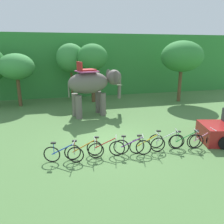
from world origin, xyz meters
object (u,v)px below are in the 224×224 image
(tree_left, at_px, (93,58))
(bike_white, at_px, (166,141))
(bike_orange, at_px, (84,151))
(bike_green, at_px, (186,141))
(tree_far_left, at_px, (71,58))
(elephant, at_px, (93,84))
(bike_blue, at_px, (64,154))
(bike_red, at_px, (106,148))
(tree_right, at_px, (16,67))
(tree_center, at_px, (182,57))
(bike_pink, at_px, (203,140))
(bike_yellow, at_px, (147,145))
(bike_purple, at_px, (132,147))

(tree_left, xyz_separation_m, bike_white, (1.76, -10.47, -3.46))
(bike_orange, xyz_separation_m, bike_green, (4.83, -0.13, 0.00))
(tree_far_left, relative_size, elephant, 1.19)
(bike_blue, bearing_deg, elephant, 70.21)
(bike_orange, distance_m, bike_green, 4.83)
(tree_far_left, distance_m, bike_red, 12.21)
(tree_right, distance_m, bike_blue, 11.44)
(elephant, bearing_deg, tree_center, 16.23)
(bike_blue, relative_size, bike_green, 0.98)
(elephant, bearing_deg, bike_orange, -103.00)
(bike_white, xyz_separation_m, bike_pink, (1.77, -0.34, 0.00))
(bike_pink, bearing_deg, bike_white, 169.15)
(elephant, relative_size, bike_red, 2.56)
(bike_blue, distance_m, bike_red, 1.85)
(tree_left, relative_size, bike_white, 3.02)
(elephant, distance_m, bike_yellow, 7.05)
(tree_right, relative_size, bike_pink, 2.49)
(elephant, height_order, bike_purple, elephant)
(tree_right, xyz_separation_m, bike_green, (8.79, -10.70, -2.82))
(tree_left, xyz_separation_m, bike_blue, (-3.07, -10.68, -3.46))
(bike_blue, xyz_separation_m, bike_purple, (3.02, -0.02, 0.00))
(bike_orange, bearing_deg, bike_purple, -2.59)
(elephant, xyz_separation_m, bike_red, (-0.55, -6.48, -1.82))
(bike_yellow, distance_m, bike_green, 1.96)
(bike_red, bearing_deg, bike_blue, -174.70)
(bike_blue, xyz_separation_m, bike_yellow, (3.75, -0.02, 0.00))
(tree_right, height_order, elephant, tree_right)
(tree_far_left, xyz_separation_m, bike_pink, (5.30, -12.01, -3.39))
(elephant, bearing_deg, bike_blue, -109.79)
(tree_far_left, height_order, bike_blue, tree_far_left)
(tree_far_left, relative_size, tree_center, 0.96)
(elephant, relative_size, bike_green, 2.51)
(tree_left, bearing_deg, bike_pink, -71.90)
(bike_green, xyz_separation_m, bike_pink, (0.89, -0.07, 0.00))
(tree_right, bearing_deg, bike_purple, -60.19)
(bike_white, bearing_deg, tree_far_left, 106.82)
(tree_far_left, xyz_separation_m, bike_blue, (-1.30, -11.88, -3.39))
(bike_red, distance_m, bike_yellow, 1.92)
(bike_orange, height_order, bike_red, same)
(bike_yellow, bearing_deg, bike_red, 174.36)
(bike_red, bearing_deg, tree_far_left, 92.65)
(tree_far_left, relative_size, bike_blue, 3.05)
(tree_far_left, relative_size, bike_purple, 3.06)
(tree_far_left, xyz_separation_m, bike_yellow, (2.45, -11.90, -3.39))
(bike_blue, relative_size, bike_purple, 1.00)
(tree_far_left, bearing_deg, bike_orange, -92.05)
(tree_right, xyz_separation_m, tree_center, (13.69, -1.61, 0.74))
(tree_right, height_order, bike_green, tree_right)
(tree_left, height_order, bike_yellow, tree_left)
(bike_purple, bearing_deg, bike_blue, 179.67)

